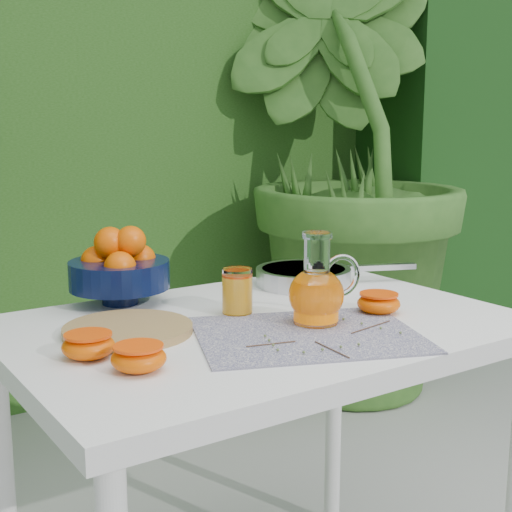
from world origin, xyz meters
TOP-DOWN VIEW (x-y plane):
  - hedge_backdrop at (0.06, 2.06)m, footprint 8.00×1.65m
  - potted_plant_right at (1.13, 1.19)m, footprint 2.44×2.44m
  - white_table at (-0.07, -0.00)m, footprint 1.00×0.70m
  - placemat at (-0.05, -0.13)m, footprint 0.50×0.45m
  - cutting_board at (-0.32, 0.07)m, footprint 0.25×0.25m
  - fruit_bowl at (-0.24, 0.29)m, footprint 0.28×0.28m
  - juice_pitcher at (0.01, -0.08)m, footprint 0.16×0.12m
  - juice_tumbler at (-0.08, 0.07)m, footprint 0.08×0.08m
  - saute_pan at (0.20, 0.21)m, footprint 0.42×0.30m
  - orange_halves at (-0.22, -0.08)m, footprint 0.71×0.21m
  - thyme_sprigs at (-0.04, -0.18)m, footprint 0.33×0.18m

SIDE VIEW (x-z plane):
  - white_table at x=-0.07m, z-range 0.29..1.04m
  - placemat at x=-0.05m, z-range 0.75..0.75m
  - thyme_sprigs at x=-0.04m, z-range 0.75..0.76m
  - cutting_board at x=-0.32m, z-range 0.75..0.77m
  - orange_halves at x=-0.22m, z-range 0.75..0.79m
  - saute_pan at x=0.20m, z-range 0.75..0.80m
  - juice_tumbler at x=-0.08m, z-range 0.75..0.84m
  - juice_pitcher at x=0.01m, z-range 0.73..0.91m
  - fruit_bowl at x=-0.24m, z-range 0.74..0.92m
  - potted_plant_right at x=1.13m, z-range 0.00..2.01m
  - hedge_backdrop at x=0.06m, z-range -0.06..2.44m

